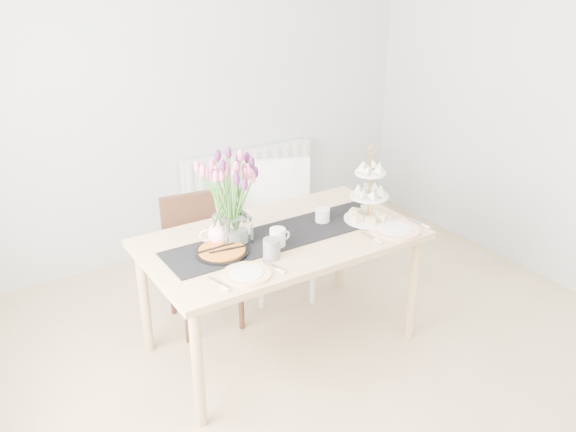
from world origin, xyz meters
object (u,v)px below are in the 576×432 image
mug_white (278,238)px  cake_stand (369,202)px  tart_tin (222,252)px  chair_brown (200,250)px  tulip_vase (231,187)px  dining_table (281,248)px  teapot (220,233)px  chair_white (280,217)px  mug_grey (272,249)px  cream_jug (322,216)px  plate_left (247,274)px  radiator (249,184)px  plate_right (394,229)px

mug_white → cake_stand: bearing=-1.0°
cake_stand → tart_tin: size_ratio=1.50×
chair_brown → tulip_vase: size_ratio=1.37×
dining_table → teapot: (-0.35, 0.10, 0.15)m
tulip_vase → chair_white: bearing=39.8°
dining_table → mug_grey: (-0.19, -0.20, 0.13)m
dining_table → cream_jug: cream_jug is taller
cream_jug → plate_left: bearing=-177.2°
chair_white → plate_left: bearing=-108.0°
dining_table → cake_stand: 0.61m
cream_jug → mug_grey: bearing=-177.0°
tart_tin → plate_left: size_ratio=1.13×
dining_table → cream_jug: 0.34m
cream_jug → plate_left: size_ratio=0.35×
plate_left → mug_grey: bearing=24.3°
mug_grey → teapot: bearing=77.3°
chair_white → teapot: (-0.72, -0.52, 0.27)m
radiator → chair_white: size_ratio=1.28×
chair_brown → cake_stand: 1.14m
dining_table → tart_tin: tart_tin is taller
chair_white → plate_left: (-0.76, -0.91, 0.21)m
dining_table → chair_brown: chair_brown is taller
dining_table → mug_white: size_ratio=14.99×
teapot → cream_jug: 0.67m
tulip_vase → chair_brown: bearing=90.6°
chair_brown → mug_white: (0.19, -0.66, 0.31)m
chair_brown → mug_grey: mug_grey is taller
cream_jug → cake_stand: bearing=-50.2°
tart_tin → chair_white: bearing=39.8°
tulip_vase → teapot: (-0.08, 0.02, -0.27)m
mug_grey → cake_stand: bearing=-33.4°
chair_brown → cake_stand: cake_stand is taller
cake_stand → cream_jug: bearing=151.7°
dining_table → cake_stand: size_ratio=3.72×
chair_white → cake_stand: (0.19, -0.72, 0.32)m
mug_white → chair_brown: bearing=105.5°
plate_left → plate_right: 1.00m
chair_brown → mug_white: 0.75m
tart_tin → cake_stand: bearing=-4.4°
tulip_vase → plate_right: 1.01m
tulip_vase → mug_white: tulip_vase is taller
cake_stand → plate_right: (0.05, -0.19, -0.12)m
cake_stand → plate_left: 0.98m
radiator → tulip_vase: (-0.90, -1.45, 0.64)m
dining_table → tart_tin: bearing=-175.9°
mug_white → plate_right: (0.69, -0.19, -0.05)m
dining_table → plate_right: 0.68m
teapot → plate_left: size_ratio=0.87×
chair_white → plate_right: 0.96m
tulip_vase → teapot: tulip_vase is taller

